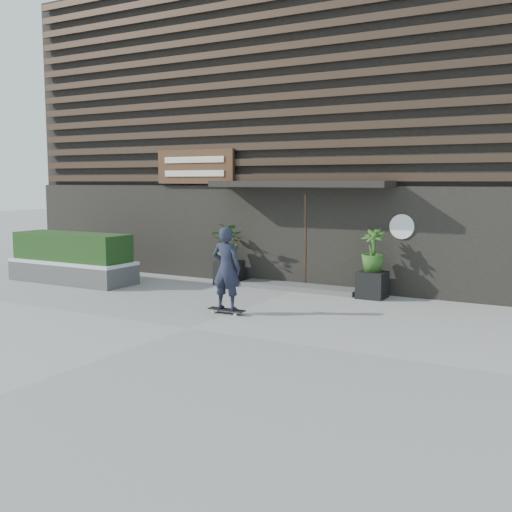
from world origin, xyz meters
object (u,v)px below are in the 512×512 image
Objects in this scene: planter_pot_left at (229,273)px; raised_bed at (73,272)px; planter_pot_right at (372,285)px; skateboarder at (226,269)px.

raised_bed is (-3.74, -1.72, -0.05)m from planter_pot_left.
raised_bed is at bearing -167.15° from planter_pot_right.
planter_pot_right is at bearing 0.00° from planter_pot_left.
raised_bed is 5.77m from skateboarder.
planter_pot_left is 4.11m from raised_bed.
planter_pot_left is 3.59m from skateboarder.
planter_pot_right is 7.73m from raised_bed.
skateboarder is at bearing -13.17° from raised_bed.
planter_pot_right reaches higher than raised_bed.
planter_pot_left is at bearing 121.34° from skateboarder.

